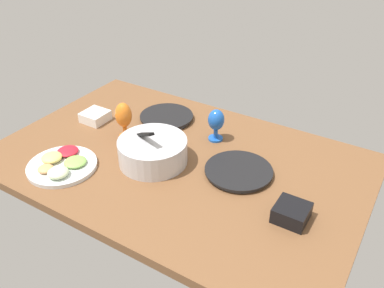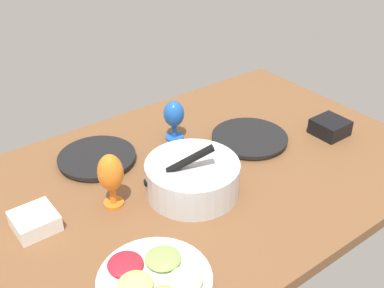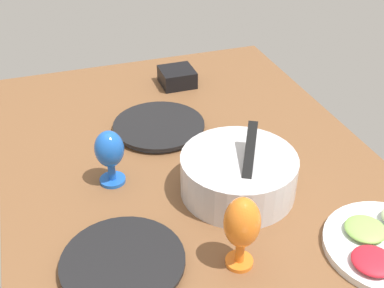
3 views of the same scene
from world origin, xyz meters
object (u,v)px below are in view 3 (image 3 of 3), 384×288
at_px(mixing_bowl, 238,173).
at_px(hurricane_glass_blue, 110,152).
at_px(hurricane_glass_orange, 242,225).
at_px(dinner_plate_left, 159,127).
at_px(dinner_plate_right, 123,263).
at_px(square_bowl_black, 177,76).

height_order(mixing_bowl, hurricane_glass_blue, mixing_bowl).
bearing_deg(hurricane_glass_orange, dinner_plate_left, -178.02).
xyz_separation_m(hurricane_glass_orange, hurricane_glass_blue, (-0.38, -0.21, -0.02)).
xyz_separation_m(dinner_plate_left, hurricane_glass_blue, (0.21, -0.19, 0.08)).
bearing_deg(mixing_bowl, dinner_plate_left, -162.19).
xyz_separation_m(dinner_plate_left, hurricane_glass_orange, (0.59, 0.02, 0.10)).
distance_m(dinner_plate_left, hurricane_glass_orange, 0.60).
xyz_separation_m(dinner_plate_right, square_bowl_black, (-0.80, 0.37, 0.02)).
distance_m(dinner_plate_left, square_bowl_black, 0.32).
relative_size(hurricane_glass_blue, square_bowl_black, 1.32).
relative_size(dinner_plate_right, square_bowl_black, 2.29).
distance_m(dinner_plate_right, mixing_bowl, 0.38).
xyz_separation_m(mixing_bowl, square_bowl_black, (-0.64, 0.03, -0.03)).
xyz_separation_m(dinner_plate_left, square_bowl_black, (-0.28, 0.15, 0.02)).
height_order(mixing_bowl, square_bowl_black, mixing_bowl).
bearing_deg(dinner_plate_left, hurricane_glass_orange, 1.98).
bearing_deg(dinner_plate_left, dinner_plate_right, -23.28).
height_order(dinner_plate_left, dinner_plate_right, dinner_plate_right).
relative_size(dinner_plate_right, mixing_bowl, 0.90).
distance_m(mixing_bowl, hurricane_glass_orange, 0.26).
xyz_separation_m(hurricane_glass_blue, square_bowl_black, (-0.49, 0.33, -0.06)).
bearing_deg(mixing_bowl, dinner_plate_right, -64.26).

